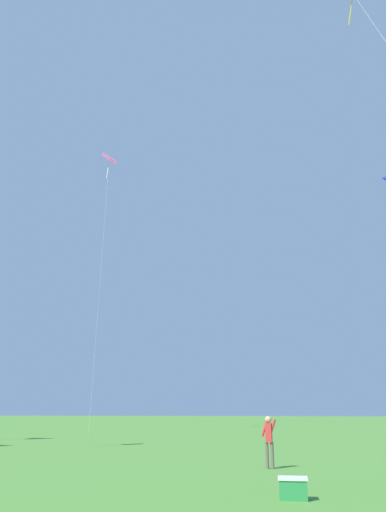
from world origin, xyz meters
The scene contains 4 objects.
kite_pink_low centered at (-15.27, 42.30, 25.73)m, with size 2.15×6.10×27.89m.
kite_purple_streamer centered at (5.67, 15.77, 18.39)m, with size 2.56×10.93×20.81m.
person_near_tree centered at (0.91, 14.15, 0.95)m, with size 0.51×0.21×1.58m.
picnic_cooler centered at (1.53, 8.34, 0.22)m, with size 0.60×0.40×0.44m.
Camera 1 is at (1.41, -3.14, 1.73)m, focal length 35.58 mm.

